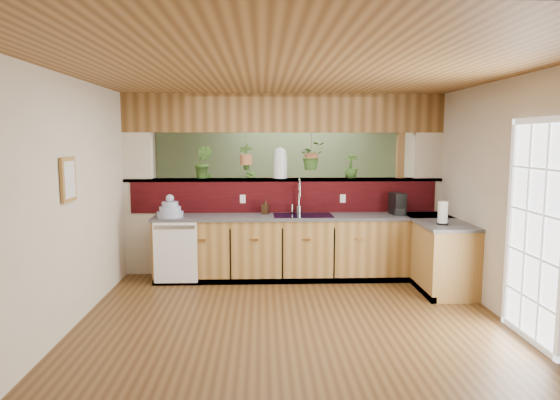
{
  "coord_description": "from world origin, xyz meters",
  "views": [
    {
      "loc": [
        -0.32,
        -5.88,
        1.95
      ],
      "look_at": [
        -0.08,
        0.7,
        1.15
      ],
      "focal_mm": 32.0,
      "sensor_mm": 36.0,
      "label": 1
    }
  ],
  "objects_px": {
    "dish_stack": "(170,210)",
    "paper_towel": "(443,213)",
    "faucet": "(299,195)",
    "soap_dispenser": "(265,207)",
    "glass_jar": "(280,163)",
    "coffee_maker": "(398,205)",
    "shelving_console": "(233,218)"
  },
  "relations": [
    {
      "from": "coffee_maker",
      "to": "glass_jar",
      "type": "distance_m",
      "value": 1.77
    },
    {
      "from": "shelving_console",
      "to": "faucet",
      "type": "bearing_deg",
      "value": -84.03
    },
    {
      "from": "dish_stack",
      "to": "coffee_maker",
      "type": "height_order",
      "value": "dish_stack"
    },
    {
      "from": "faucet",
      "to": "coffee_maker",
      "type": "relative_size",
      "value": 1.67
    },
    {
      "from": "faucet",
      "to": "coffee_maker",
      "type": "bearing_deg",
      "value": -5.35
    },
    {
      "from": "soap_dispenser",
      "to": "coffee_maker",
      "type": "height_order",
      "value": "coffee_maker"
    },
    {
      "from": "soap_dispenser",
      "to": "paper_towel",
      "type": "xyz_separation_m",
      "value": [
        2.2,
        -0.95,
        0.04
      ]
    },
    {
      "from": "dish_stack",
      "to": "shelving_console",
      "type": "bearing_deg",
      "value": 73.27
    },
    {
      "from": "faucet",
      "to": "soap_dispenser",
      "type": "height_order",
      "value": "faucet"
    },
    {
      "from": "glass_jar",
      "to": "paper_towel",
      "type": "bearing_deg",
      "value": -30.95
    },
    {
      "from": "dish_stack",
      "to": "paper_towel",
      "type": "bearing_deg",
      "value": -11.6
    },
    {
      "from": "glass_jar",
      "to": "soap_dispenser",
      "type": "bearing_deg",
      "value": -133.15
    },
    {
      "from": "paper_towel",
      "to": "shelving_console",
      "type": "height_order",
      "value": "paper_towel"
    },
    {
      "from": "glass_jar",
      "to": "shelving_console",
      "type": "bearing_deg",
      "value": 112.97
    },
    {
      "from": "faucet",
      "to": "glass_jar",
      "type": "distance_m",
      "value": 0.56
    },
    {
      "from": "dish_stack",
      "to": "soap_dispenser",
      "type": "bearing_deg",
      "value": 10.32
    },
    {
      "from": "coffee_maker",
      "to": "paper_towel",
      "type": "height_order",
      "value": "paper_towel"
    },
    {
      "from": "coffee_maker",
      "to": "dish_stack",
      "type": "bearing_deg",
      "value": 173.91
    },
    {
      "from": "faucet",
      "to": "glass_jar",
      "type": "bearing_deg",
      "value": 139.04
    },
    {
      "from": "coffee_maker",
      "to": "shelving_console",
      "type": "xyz_separation_m",
      "value": [
        -2.45,
        2.25,
        -0.54
      ]
    },
    {
      "from": "dish_stack",
      "to": "soap_dispenser",
      "type": "height_order",
      "value": "dish_stack"
    },
    {
      "from": "faucet",
      "to": "dish_stack",
      "type": "bearing_deg",
      "value": -172.1
    },
    {
      "from": "coffee_maker",
      "to": "glass_jar",
      "type": "relative_size",
      "value": 0.69
    },
    {
      "from": "dish_stack",
      "to": "soap_dispenser",
      "type": "distance_m",
      "value": 1.32
    },
    {
      "from": "soap_dispenser",
      "to": "coffee_maker",
      "type": "xyz_separation_m",
      "value": [
        1.86,
        -0.12,
        0.04
      ]
    },
    {
      "from": "faucet",
      "to": "paper_towel",
      "type": "xyz_separation_m",
      "value": [
        1.72,
        -0.96,
        -0.13
      ]
    },
    {
      "from": "soap_dispenser",
      "to": "shelving_console",
      "type": "xyz_separation_m",
      "value": [
        -0.59,
        2.13,
        -0.51
      ]
    },
    {
      "from": "faucet",
      "to": "paper_towel",
      "type": "distance_m",
      "value": 1.98
    },
    {
      "from": "dish_stack",
      "to": "shelving_console",
      "type": "height_order",
      "value": "dish_stack"
    },
    {
      "from": "faucet",
      "to": "paper_towel",
      "type": "relative_size",
      "value": 1.65
    },
    {
      "from": "faucet",
      "to": "shelving_console",
      "type": "bearing_deg",
      "value": 116.58
    },
    {
      "from": "coffee_maker",
      "to": "faucet",
      "type": "bearing_deg",
      "value": 166.44
    }
  ]
}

